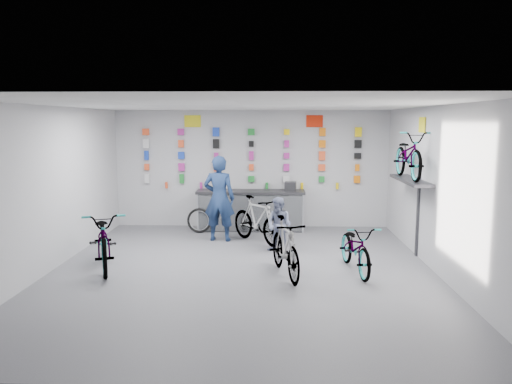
{
  "coord_description": "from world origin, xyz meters",
  "views": [
    {
      "loc": [
        0.55,
        -8.78,
        2.72
      ],
      "look_at": [
        0.21,
        1.4,
        1.27
      ],
      "focal_mm": 35.0,
      "sensor_mm": 36.0,
      "label": 1
    }
  ],
  "objects_px": {
    "bike_right": "(356,248)",
    "counter": "(251,211)",
    "clerk": "(219,198)",
    "bike_center": "(285,247)",
    "bike_left": "(104,239)",
    "bike_service": "(257,220)",
    "customer": "(279,225)"
  },
  "relations": [
    {
      "from": "bike_right",
      "to": "bike_service",
      "type": "height_order",
      "value": "bike_service"
    },
    {
      "from": "bike_center",
      "to": "bike_service",
      "type": "height_order",
      "value": "bike_service"
    },
    {
      "from": "bike_center",
      "to": "bike_service",
      "type": "xyz_separation_m",
      "value": [
        -0.57,
        2.43,
        0.0
      ]
    },
    {
      "from": "bike_left",
      "to": "bike_right",
      "type": "height_order",
      "value": "bike_left"
    },
    {
      "from": "counter",
      "to": "customer",
      "type": "height_order",
      "value": "customer"
    },
    {
      "from": "counter",
      "to": "bike_center",
      "type": "height_order",
      "value": "bike_center"
    },
    {
      "from": "bike_right",
      "to": "clerk",
      "type": "height_order",
      "value": "clerk"
    },
    {
      "from": "counter",
      "to": "customer",
      "type": "relative_size",
      "value": 2.32
    },
    {
      "from": "customer",
      "to": "bike_left",
      "type": "bearing_deg",
      "value": -128.18
    },
    {
      "from": "clerk",
      "to": "bike_right",
      "type": "bearing_deg",
      "value": 146.46
    },
    {
      "from": "counter",
      "to": "bike_left",
      "type": "relative_size",
      "value": 1.28
    },
    {
      "from": "counter",
      "to": "bike_right",
      "type": "bearing_deg",
      "value": -59.21
    },
    {
      "from": "bike_left",
      "to": "clerk",
      "type": "relative_size",
      "value": 1.08
    },
    {
      "from": "bike_left",
      "to": "bike_right",
      "type": "relative_size",
      "value": 1.23
    },
    {
      "from": "clerk",
      "to": "counter",
      "type": "bearing_deg",
      "value": -113.31
    },
    {
      "from": "bike_service",
      "to": "customer",
      "type": "distance_m",
      "value": 0.95
    },
    {
      "from": "counter",
      "to": "bike_center",
      "type": "xyz_separation_m",
      "value": [
        0.78,
        -3.78,
        0.04
      ]
    },
    {
      "from": "bike_center",
      "to": "bike_right",
      "type": "xyz_separation_m",
      "value": [
        1.29,
        0.32,
        -0.07
      ]
    },
    {
      "from": "bike_right",
      "to": "bike_service",
      "type": "bearing_deg",
      "value": 123.9
    },
    {
      "from": "customer",
      "to": "counter",
      "type": "bearing_deg",
      "value": 139.45
    },
    {
      "from": "bike_left",
      "to": "customer",
      "type": "relative_size",
      "value": 1.81
    },
    {
      "from": "bike_service",
      "to": "customer",
      "type": "relative_size",
      "value": 1.5
    },
    {
      "from": "counter",
      "to": "bike_left",
      "type": "distance_m",
      "value": 4.24
    },
    {
      "from": "bike_right",
      "to": "counter",
      "type": "bearing_deg",
      "value": 113.42
    },
    {
      "from": "counter",
      "to": "bike_service",
      "type": "relative_size",
      "value": 1.54
    },
    {
      "from": "bike_left",
      "to": "clerk",
      "type": "xyz_separation_m",
      "value": [
        1.92,
        2.22,
        0.43
      ]
    },
    {
      "from": "bike_left",
      "to": "bike_center",
      "type": "bearing_deg",
      "value": -27.32
    },
    {
      "from": "counter",
      "to": "clerk",
      "type": "height_order",
      "value": "clerk"
    },
    {
      "from": "counter",
      "to": "clerk",
      "type": "relative_size",
      "value": 1.38
    },
    {
      "from": "bike_right",
      "to": "clerk",
      "type": "distance_m",
      "value": 3.62
    },
    {
      "from": "bike_left",
      "to": "bike_service",
      "type": "height_order",
      "value": "bike_left"
    },
    {
      "from": "bike_service",
      "to": "counter",
      "type": "bearing_deg",
      "value": 59.3
    }
  ]
}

